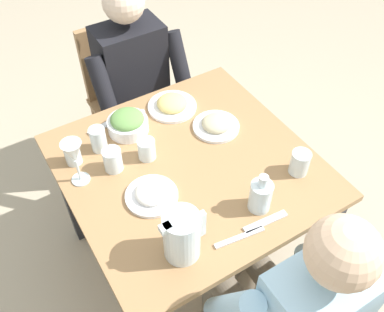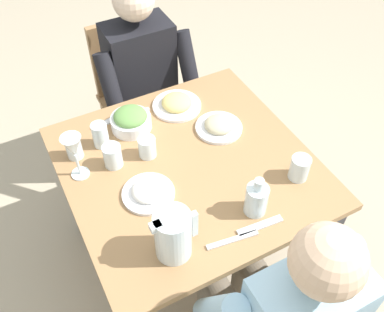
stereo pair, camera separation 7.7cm
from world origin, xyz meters
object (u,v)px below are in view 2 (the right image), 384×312
water_glass_near_right (100,135)px  water_glass_near_left (74,147)px  diner_near (279,306)px  plate_yoghurt (148,192)px  water_glass_center (300,168)px  water_pitcher (173,234)px  plate_beans (219,126)px  water_glass_by_pitcher (147,147)px  oil_carafe (256,200)px  water_glass_far_right (113,156)px  wine_glass (73,148)px  diner_far (149,89)px  chair_far (136,89)px  salad_bowl (131,120)px  plate_fries (177,104)px  dining_table (188,182)px

water_glass_near_right → water_glass_near_left: bearing=-173.1°
diner_near → plate_yoghurt: bearing=111.4°
water_glass_center → water_pitcher: bearing=-172.9°
water_pitcher → plate_beans: bearing=45.9°
plate_beans → water_glass_by_pitcher: (-0.33, 0.00, 0.03)m
water_glass_center → oil_carafe: (-0.23, -0.06, 0.01)m
water_glass_far_right → wine_glass: (-0.13, 0.01, 0.09)m
diner_far → water_pitcher: bearing=-108.4°
plate_beans → water_glass_far_right: (-0.46, 0.02, 0.03)m
plate_yoghurt → oil_carafe: bearing=-37.8°
diner_far → plate_yoghurt: (-0.29, -0.68, 0.11)m
plate_yoghurt → water_glass_by_pitcher: (0.08, 0.19, 0.03)m
chair_far → water_glass_far_right: 0.82m
water_glass_near_left → water_glass_near_right: bearing=6.9°
salad_bowl → water_glass_near_left: water_glass_near_left is taller
plate_yoghurt → water_glass_by_pitcher: 0.20m
diner_far → oil_carafe: (0.02, -0.92, 0.15)m
chair_far → water_glass_near_left: size_ratio=8.42×
plate_beans → water_glass_near_left: (-0.58, 0.13, 0.03)m
water_pitcher → plate_yoghurt: 0.26m
oil_carafe → salad_bowl: bearing=110.4°
diner_near → salad_bowl: size_ratio=6.74×
water_pitcher → oil_carafe: (0.32, 0.01, -0.04)m
plate_yoghurt → water_glass_far_right: size_ratio=2.02×
water_glass_near_right → water_pitcher: bearing=-85.6°
plate_fries → water_glass_near_right: water_glass_near_right is taller
plate_fries → water_glass_near_right: size_ratio=2.02×
dining_table → water_glass_near_right: (-0.26, 0.26, 0.16)m
plate_beans → water_glass_near_left: bearing=167.7°
plate_fries → water_glass_by_pitcher: size_ratio=2.50×
diner_far → water_glass_near_right: size_ratio=10.75×
plate_beans → water_glass_far_right: size_ratio=2.06×
dining_table → water_glass_far_right: size_ratio=9.78×
chair_far → water_glass_center: (0.25, -1.06, 0.28)m
wine_glass → water_pitcher: bearing=-69.6°
water_glass_near_right → water_glass_far_right: bearing=-87.9°
plate_beans → water_glass_near_right: water_glass_near_right is taller
plate_fries → diner_far: bearing=93.9°
plate_yoghurt → chair_far: bearing=71.7°
diner_far → water_glass_by_pitcher: diner_far is taller
water_glass_center → diner_near: bearing=-132.2°
water_glass_center → diner_far: bearing=106.0°
chair_far → wine_glass: (-0.48, -0.67, 0.38)m
water_glass_by_pitcher → water_glass_near_right: water_glass_near_right is taller
wine_glass → salad_bowl: bearing=29.2°
water_glass_near_left → wine_glass: 0.14m
chair_far → plate_fries: 0.55m
plate_fries → water_glass_near_right: 0.38m
diner_near → plate_fries: size_ratio=5.32×
dining_table → oil_carafe: oil_carafe is taller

